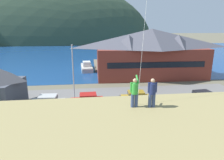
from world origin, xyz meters
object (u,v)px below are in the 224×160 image
at_px(parked_car_front_row_end, 47,102).
at_px(storage_shed_waterside, 123,65).
at_px(parked_car_mid_row_near, 33,126).
at_px(parked_car_mid_row_center, 137,97).
at_px(wharf_dock, 101,65).
at_px(parked_car_front_row_silver, 87,100).
at_px(parked_car_mid_row_far, 201,97).
at_px(parked_car_front_row_red, 183,115).
at_px(person_companion, 152,92).
at_px(parked_car_back_row_left, 108,123).
at_px(parking_light_pole, 73,69).
at_px(person_kite_flyer, 135,92).
at_px(moored_boat_wharfside, 87,67).
at_px(harbor_lodge, 151,52).

bearing_deg(parked_car_front_row_end, storage_shed_waterside, 52.32).
height_order(parked_car_mid_row_near, parked_car_mid_row_center, same).
xyz_separation_m(wharf_dock, parked_car_mid_row_center, (3.15, -27.25, 0.71)).
distance_m(parked_car_front_row_silver, parked_car_mid_row_center, 6.52).
distance_m(wharf_dock, parked_car_mid_row_far, 30.56).
distance_m(storage_shed_waterside, parked_car_front_row_red, 21.73).
height_order(parked_car_front_row_silver, person_companion, person_companion).
relative_size(parked_car_back_row_left, parked_car_front_row_red, 1.01).
relative_size(wharf_dock, parked_car_mid_row_near, 3.39).
height_order(parked_car_mid_row_near, person_companion, person_companion).
distance_m(storage_shed_waterside, wharf_dock, 12.45).
relative_size(storage_shed_waterside, person_companion, 3.26).
height_order(parked_car_back_row_left, parked_car_mid_row_far, same).
distance_m(parked_car_front_row_end, parking_light_pole, 5.90).
distance_m(parked_car_front_row_red, parking_light_pole, 15.62).
distance_m(wharf_dock, parked_car_mid_row_center, 27.44).
xyz_separation_m(parked_car_back_row_left, person_kite_flyer, (0.94, -6.70, 5.47)).
bearing_deg(parking_light_pole, parked_car_mid_row_center, -22.19).
xyz_separation_m(parked_car_front_row_red, parking_light_pole, (-12.09, 9.28, 3.43)).
xyz_separation_m(parking_light_pole, person_kite_flyer, (4.83, -16.88, 2.04)).
height_order(wharf_dock, moored_boat_wharfside, moored_boat_wharfside).
distance_m(storage_shed_waterside, parked_car_front_row_end, 20.15).
relative_size(parked_car_front_row_red, parking_light_pole, 0.56).
height_order(wharf_dock, parked_car_front_row_silver, parked_car_front_row_silver).
height_order(parked_car_mid_row_center, parked_car_front_row_red, same).
distance_m(parked_car_back_row_left, parked_car_front_row_red, 8.24).
bearing_deg(wharf_dock, moored_boat_wharfside, -131.08).
bearing_deg(parked_car_front_row_red, wharf_dock, 101.62).
xyz_separation_m(parked_car_back_row_left, person_companion, (1.94, -6.85, 5.45)).
bearing_deg(parked_car_front_row_red, parked_car_front_row_end, 159.77).
xyz_separation_m(moored_boat_wharfside, parked_car_mid_row_near, (-4.84, -29.60, 0.34)).
relative_size(parked_car_back_row_left, person_companion, 2.47).
bearing_deg(parked_car_front_row_silver, moored_boat_wharfside, 90.59).
distance_m(harbor_lodge, wharf_dock, 16.58).
distance_m(parked_car_mid_row_center, parked_car_front_row_red, 6.89).
xyz_separation_m(parked_car_back_row_left, parked_car_front_row_end, (-6.96, 6.48, 0.00)).
xyz_separation_m(storage_shed_waterside, parked_car_back_row_left, (-5.32, -22.39, -1.50)).
bearing_deg(person_kite_flyer, parked_car_front_row_red, 46.36).
bearing_deg(parked_car_mid_row_near, wharf_dock, 75.94).
distance_m(parked_car_front_row_silver, parking_light_pole, 5.38).
xyz_separation_m(harbor_lodge, person_companion, (-9.02, -28.21, 1.31)).
height_order(harbor_lodge, person_companion, harbor_lodge).
bearing_deg(parked_car_front_row_silver, parked_car_mid_row_near, -129.06).
height_order(harbor_lodge, parked_car_front_row_red, harbor_lodge).
distance_m(parked_car_mid_row_near, person_kite_flyer, 11.93).
bearing_deg(parked_car_front_row_silver, person_companion, -73.62).
bearing_deg(moored_boat_wharfside, person_companion, -83.52).
bearing_deg(parked_car_back_row_left, parking_light_pole, 110.96).
height_order(moored_boat_wharfside, parking_light_pole, parking_light_pole).
bearing_deg(parked_car_front_row_silver, wharf_dock, 83.01).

